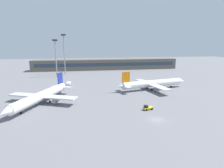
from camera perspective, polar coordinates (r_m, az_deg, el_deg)
The scene contains 8 objects.
ground_plane at distance 98.68m, azimuth 4.18°, elevation -1.55°, with size 400.00×400.00×0.00m, color slate.
terminal_building at distance 169.94m, azimuth -1.75°, elevation 5.84°, with size 124.47×12.13×9.00m.
airplane_near at distance 79.51m, azimuth -20.28°, elevation -3.44°, with size 27.41×38.09×9.96m.
airplane_mid at distance 99.92m, azimuth 12.05°, elevation 0.14°, with size 39.29×27.78×9.80m.
baggage_tug_yellow at distance 69.98m, azimuth 10.44°, elevation -6.89°, with size 3.87×2.56×1.75m.
service_van_white at distance 107.64m, azimuth -12.69°, elevation -0.05°, with size 2.67×5.35×2.08m.
floodlight_tower_west at distance 145.38m, azimuth -13.95°, elevation 9.21°, with size 3.20×0.80×29.16m.
floodlight_tower_east at distance 137.20m, azimuth -16.27°, elevation 8.09°, with size 3.20×0.80×25.34m.
Camera 1 is at (-22.96, -53.04, 23.53)m, focal length 30.96 mm.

